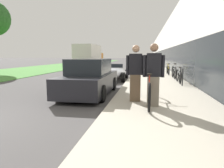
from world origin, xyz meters
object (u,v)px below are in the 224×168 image
object	(u,v)px
tandem_bicycle	(149,90)
moving_truck	(89,57)
parked_sedan_curbside	(90,79)
cruiser_bike_nearest	(179,76)
cruiser_bike_farthest	(168,70)
person_rider	(153,75)
person_bystander	(135,73)
vintage_roadster_curbside	(113,73)
bike_rack_hoop	(182,75)
cruiser_bike_middle	(174,72)

from	to	relation	value
tandem_bicycle	moving_truck	bearing A→B (deg)	111.81
parked_sedan_curbside	cruiser_bike_nearest	bearing A→B (deg)	39.99
cruiser_bike_farthest	parked_sedan_curbside	xyz separation A→B (m)	(-3.92, -7.92, 0.15)
tandem_bicycle	person_rider	xyz separation A→B (m)	(0.11, -0.35, 0.49)
person_rider	parked_sedan_curbside	xyz separation A→B (m)	(-2.46, 2.03, -0.38)
person_bystander	vintage_roadster_curbside	world-z (taller)	person_bystander
bike_rack_hoop	cruiser_bike_middle	distance (m)	3.01
person_bystander	cruiser_bike_middle	xyz separation A→B (m)	(2.10, 6.88, -0.49)
cruiser_bike_middle	tandem_bicycle	bearing A→B (deg)	-103.30
cruiser_bike_nearest	person_rider	bearing A→B (deg)	-105.96
cruiser_bike_middle	parked_sedan_curbside	world-z (taller)	parked_sedan_curbside
cruiser_bike_farthest	vintage_roadster_curbside	world-z (taller)	vintage_roadster_curbside
person_rider	tandem_bicycle	bearing A→B (deg)	107.97
cruiser_bike_farthest	person_bystander	bearing A→B (deg)	-101.96
parked_sedan_curbside	vintage_roadster_curbside	size ratio (longest dim) A/B	1.05
cruiser_bike_farthest	moving_truck	size ratio (longest dim) A/B	0.28
bike_rack_hoop	cruiser_bike_nearest	size ratio (longest dim) A/B	0.51
person_rider	parked_sedan_curbside	bearing A→B (deg)	140.49
tandem_bicycle	parked_sedan_curbside	bearing A→B (deg)	144.46
cruiser_bike_nearest	parked_sedan_curbside	bearing A→B (deg)	-140.01
person_bystander	parked_sedan_curbside	world-z (taller)	person_bystander
cruiser_bike_farthest	parked_sedan_curbside	bearing A→B (deg)	-116.31
person_rider	cruiser_bike_farthest	distance (m)	10.07
tandem_bicycle	parked_sedan_curbside	world-z (taller)	parked_sedan_curbside
moving_truck	person_rider	bearing A→B (deg)	-68.27
person_bystander	cruiser_bike_nearest	xyz separation A→B (m)	(2.08, 4.83, -0.53)
cruiser_bike_middle	cruiser_bike_farthest	world-z (taller)	cruiser_bike_middle
tandem_bicycle	cruiser_bike_middle	distance (m)	7.28
cruiser_bike_middle	vintage_roadster_curbside	bearing A→B (deg)	-174.77
cruiser_bike_farthest	vintage_roadster_curbside	size ratio (longest dim) A/B	0.46
tandem_bicycle	cruiser_bike_nearest	world-z (taller)	tandem_bicycle
bike_rack_hoop	vintage_roadster_curbside	bearing A→B (deg)	145.55
person_rider	cruiser_bike_middle	world-z (taller)	person_rider
cruiser_bike_farthest	parked_sedan_curbside	size ratio (longest dim) A/B	0.43
cruiser_bike_farthest	moving_truck	world-z (taller)	moving_truck
parked_sedan_curbside	moving_truck	size ratio (longest dim) A/B	0.65
tandem_bicycle	moving_truck	xyz separation A→B (m)	(-6.74, 16.86, 0.85)
person_rider	cruiser_bike_nearest	xyz separation A→B (m)	(1.54, 5.39, -0.53)
cruiser_bike_middle	moving_truck	xyz separation A→B (m)	(-8.42, 9.77, 0.86)
tandem_bicycle	person_bystander	distance (m)	0.67
cruiser_bike_nearest	parked_sedan_curbside	size ratio (longest dim) A/B	0.41
person_bystander	moving_truck	world-z (taller)	moving_truck
person_bystander	cruiser_bike_farthest	world-z (taller)	person_bystander
tandem_bicycle	parked_sedan_curbside	xyz separation A→B (m)	(-2.35, 1.68, 0.11)
bike_rack_hoop	cruiser_bike_farthest	xyz separation A→B (m)	(-0.07, 5.52, -0.15)
tandem_bicycle	person_bystander	size ratio (longest dim) A/B	1.57
cruiser_bike_middle	parked_sedan_curbside	xyz separation A→B (m)	(-4.02, -5.41, 0.12)
cruiser_bike_middle	moving_truck	world-z (taller)	moving_truck
person_rider	vintage_roadster_curbside	xyz separation A→B (m)	(-2.34, 7.08, -0.59)
bike_rack_hoop	cruiser_bike_middle	world-z (taller)	cruiser_bike_middle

